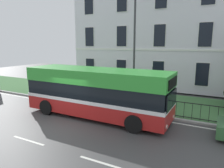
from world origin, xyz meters
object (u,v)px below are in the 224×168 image
Objects in this scene: litter_bin at (100,96)px; georgian_townhouse at (170,24)px; street_lamp_post at (134,43)px; single_decker_bus at (96,92)px.

georgian_townhouse is at bearing 75.59° from litter_bin.
single_decker_bus is at bearing -115.12° from street_lamp_post.
street_lamp_post is (1.32, 2.81, 2.98)m from single_decker_bus.
litter_bin is at bearing 115.68° from single_decker_bus.
georgian_townhouse is at bearing 83.27° from single_decker_bus.
georgian_townhouse is 9.84m from street_lamp_post.
georgian_townhouse is 16.76× the size of litter_bin.
litter_bin is at bearing -167.22° from street_lamp_post.
street_lamp_post is at bearing -91.30° from georgian_townhouse.
single_decker_bus is 2.66m from litter_bin.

